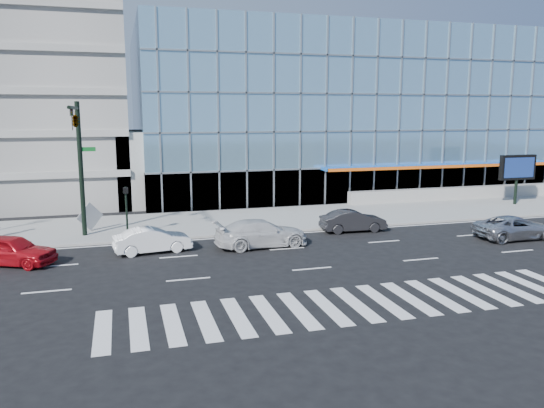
{
  "coord_description": "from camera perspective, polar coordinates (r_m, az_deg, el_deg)",
  "views": [
    {
      "loc": [
        -8.75,
        -27.34,
        7.5
      ],
      "look_at": [
        -0.01,
        3.0,
        2.04
      ],
      "focal_mm": 35.0,
      "sensor_mm": 36.0,
      "label": 1
    }
  ],
  "objects": [
    {
      "name": "ground",
      "position": [
        29.67,
        1.63,
        -4.83
      ],
      "size": [
        160.0,
        160.0,
        0.0
      ],
      "primitive_type": "plane",
      "color": "black",
      "rests_on": "ground"
    },
    {
      "name": "sidewalk",
      "position": [
        37.16,
        -2.12,
        -1.72
      ],
      "size": [
        120.0,
        8.0,
        0.15
      ],
      "primitive_type": "cube",
      "color": "gray",
      "rests_on": "ground"
    },
    {
      "name": "theatre_building",
      "position": [
        57.99,
        7.13,
        9.74
      ],
      "size": [
        42.0,
        26.0,
        15.0
      ],
      "primitive_type": "cube",
      "color": "#7DB0D0",
      "rests_on": "ground"
    },
    {
      "name": "ramp_block",
      "position": [
        45.65,
        -12.57,
        3.92
      ],
      "size": [
        6.0,
        8.0,
        6.0
      ],
      "primitive_type": "cube",
      "color": "gray",
      "rests_on": "ground"
    },
    {
      "name": "retaining_wall",
      "position": [
        51.34,
        23.77,
        1.31
      ],
      "size": [
        30.0,
        0.8,
        1.0
      ],
      "primitive_type": "cube",
      "color": "gray",
      "rests_on": "sidewalk"
    },
    {
      "name": "traffic_signal",
      "position": [
        32.02,
        -20.23,
        6.82
      ],
      "size": [
        1.14,
        5.74,
        8.0
      ],
      "color": "black",
      "rests_on": "sidewalk"
    },
    {
      "name": "ped_signal_post",
      "position": [
        32.73,
        -15.41,
        0.03
      ],
      "size": [
        0.3,
        0.33,
        3.0
      ],
      "color": "black",
      "rests_on": "sidewalk"
    },
    {
      "name": "marquee_sign",
      "position": [
        47.05,
        24.89,
        3.5
      ],
      "size": [
        3.2,
        0.43,
        4.0
      ],
      "color": "black",
      "rests_on": "sidewalk"
    },
    {
      "name": "silver_suv",
      "position": [
        35.04,
        24.7,
        -2.31
      ],
      "size": [
        4.98,
        2.34,
        1.38
      ],
      "primitive_type": "imported",
      "rotation": [
        0.0,
        0.0,
        1.56
      ],
      "color": "#BAB9BE",
      "rests_on": "ground"
    },
    {
      "name": "white_suv",
      "position": [
        29.98,
        -1.15,
        -3.16
      ],
      "size": [
        5.42,
        2.49,
        1.54
      ],
      "primitive_type": "imported",
      "rotation": [
        0.0,
        0.0,
        1.63
      ],
      "color": "silver",
      "rests_on": "ground"
    },
    {
      "name": "white_sedan",
      "position": [
        29.48,
        -12.73,
        -3.81
      ],
      "size": [
        4.28,
        1.95,
        1.36
      ],
      "primitive_type": "imported",
      "rotation": [
        0.0,
        0.0,
        1.7
      ],
      "color": "white",
      "rests_on": "ground"
    },
    {
      "name": "dark_sedan",
      "position": [
        34.15,
        8.72,
        -1.81
      ],
      "size": [
        4.24,
        1.66,
        1.37
      ],
      "primitive_type": "imported",
      "rotation": [
        0.0,
        0.0,
        1.52
      ],
      "color": "black",
      "rests_on": "ground"
    },
    {
      "name": "red_sedan",
      "position": [
        29.44,
        -26.26,
        -4.47
      ],
      "size": [
        4.77,
        3.54,
        1.51
      ],
      "primitive_type": "imported",
      "rotation": [
        0.0,
        0.0,
        1.12
      ],
      "color": "#AD0D16",
      "rests_on": "ground"
    },
    {
      "name": "tilted_panel",
      "position": [
        35.1,
        -19.0,
        -1.28
      ],
      "size": [
        1.58,
        1.05,
        1.84
      ],
      "primitive_type": "cube",
      "rotation": [
        0.0,
        0.79,
        0.57
      ],
      "color": "#ABABAB",
      "rests_on": "sidewalk"
    }
  ]
}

